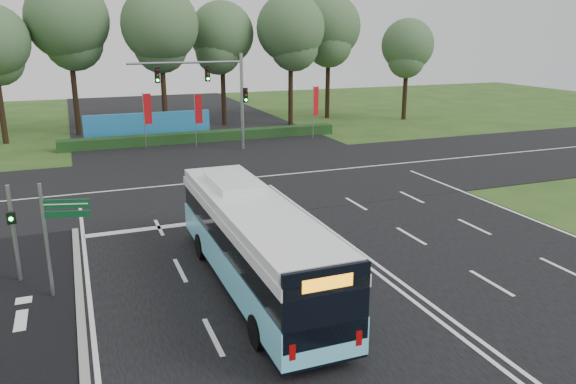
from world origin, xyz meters
The scene contains 14 objects.
ground centered at (0.00, 0.00, 0.00)m, with size 120.00×120.00×0.00m, color #254918.
road_main centered at (0.00, 0.00, 0.02)m, with size 20.00×120.00×0.04m, color black.
road_cross centered at (0.00, 12.00, 0.03)m, with size 120.00×14.00×0.05m, color black.
kerb_strip centered at (-10.10, -3.00, 0.06)m, with size 0.25×18.00×0.12m, color gray.
city_bus centered at (-4.47, -2.33, 1.65)m, with size 2.52×11.46×3.29m.
pedestrian_signal centered at (-12.00, 1.12, 1.92)m, with size 0.31×0.42×3.52m.
street_sign centered at (-10.59, -0.66, 2.47)m, with size 1.47×0.49×3.90m.
banner_flag_left centered at (-4.52, 23.21, 2.75)m, with size 0.62×0.10×4.19m.
banner_flag_mid centered at (-0.84, 22.69, 2.64)m, with size 0.59×0.08×4.01m.
banner_flag_right centered at (8.66, 22.32, 2.83)m, with size 0.59×0.30×4.33m.
traffic_light_gantry centered at (0.21, 20.50, 4.66)m, with size 8.41×0.28×7.00m.
hedge centered at (0.00, 24.50, 0.40)m, with size 22.00×1.20×0.80m, color #133617.
blue_hoarding centered at (-4.00, 27.00, 1.10)m, with size 10.00×0.30×2.20m, color #2076B2.
eucalyptus_row centered at (0.15, 30.74, 8.54)m, with size 47.31×9.61×12.72m.
Camera 1 is at (-9.77, -19.11, 8.46)m, focal length 35.00 mm.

